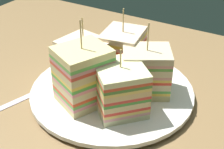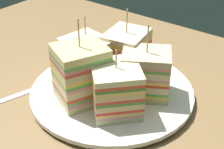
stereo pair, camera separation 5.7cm
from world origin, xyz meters
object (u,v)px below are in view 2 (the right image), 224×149
at_px(plate, 112,91).
at_px(spoon, 39,86).
at_px(sandwich_wedge_4, 145,73).
at_px(sandwich_wedge_2, 81,74).
at_px(sandwich_wedge_0, 126,54).
at_px(sandwich_wedge_1, 88,59).
at_px(sandwich_wedge_3, 116,89).
at_px(chip_pile, 108,87).

bearing_deg(plate, spoon, -152.28).
bearing_deg(sandwich_wedge_4, sandwich_wedge_2, 15.64).
distance_m(sandwich_wedge_0, sandwich_wedge_2, 0.11).
height_order(plate, sandwich_wedge_1, sandwich_wedge_1).
bearing_deg(sandwich_wedge_1, sandwich_wedge_0, 57.89).
relative_size(sandwich_wedge_1, sandwich_wedge_3, 1.14).
distance_m(plate, sandwich_wedge_4, 0.07).
xyz_separation_m(sandwich_wedge_0, spoon, (-0.11, -0.12, -0.05)).
bearing_deg(sandwich_wedge_3, sandwich_wedge_0, -19.72).
distance_m(sandwich_wedge_0, sandwich_wedge_4, 0.07).
xyz_separation_m(sandwich_wedge_1, sandwich_wedge_3, (0.10, -0.05, -0.00)).
height_order(sandwich_wedge_3, sandwich_wedge_4, sandwich_wedge_4).
bearing_deg(sandwich_wedge_0, spoon, -51.81).
height_order(plate, spoon, plate).
bearing_deg(sandwich_wedge_2, sandwich_wedge_4, -19.76).
bearing_deg(sandwich_wedge_0, sandwich_wedge_2, -15.05).
distance_m(sandwich_wedge_0, chip_pile, 0.07).
xyz_separation_m(sandwich_wedge_0, chip_pile, (0.01, -0.07, -0.04)).
bearing_deg(plate, sandwich_wedge_3, -46.50).
bearing_deg(sandwich_wedge_3, spoon, 50.92).
distance_m(sandwich_wedge_0, spoon, 0.17).
bearing_deg(sandwich_wedge_3, sandwich_wedge_2, 53.49).
xyz_separation_m(sandwich_wedge_1, spoon, (-0.06, -0.07, -0.05)).
bearing_deg(sandwich_wedge_2, spoon, 120.78).
bearing_deg(plate, sandwich_wedge_2, -112.66).
height_order(sandwich_wedge_0, sandwich_wedge_3, sandwich_wedge_0).
xyz_separation_m(sandwich_wedge_4, chip_pile, (-0.05, -0.03, -0.03)).
bearing_deg(sandwich_wedge_0, sandwich_wedge_3, 18.02).
distance_m(sandwich_wedge_2, spoon, 0.12).
relative_size(plate, sandwich_wedge_0, 2.23).
height_order(sandwich_wedge_0, chip_pile, sandwich_wedge_0).
xyz_separation_m(sandwich_wedge_0, sandwich_wedge_2, (-0.01, -0.11, 0.01)).
bearing_deg(chip_pile, sandwich_wedge_2, -114.93).
distance_m(sandwich_wedge_4, spoon, 0.20).
bearing_deg(sandwich_wedge_0, sandwich_wedge_1, -50.71).
xyz_separation_m(sandwich_wedge_0, sandwich_wedge_3, (0.05, -0.10, -0.00)).
bearing_deg(spoon, sandwich_wedge_2, -67.21).
relative_size(sandwich_wedge_4, chip_pile, 1.94).
height_order(sandwich_wedge_1, sandwich_wedge_2, sandwich_wedge_2).
relative_size(sandwich_wedge_3, sandwich_wedge_4, 0.84).
xyz_separation_m(sandwich_wedge_2, chip_pile, (0.02, 0.04, -0.04)).
bearing_deg(chip_pile, plate, 80.40).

